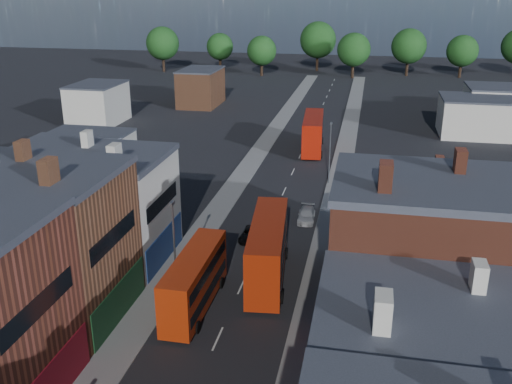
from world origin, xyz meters
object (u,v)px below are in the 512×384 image
at_px(bus_1, 268,249).
at_px(car_3, 306,215).
at_px(bus_2, 313,132).
at_px(ped_3, 324,333).
at_px(bus_0, 195,280).
at_px(car_2, 250,234).

bearing_deg(bus_1, car_3, 76.50).
relative_size(bus_2, ped_3, 7.63).
height_order(bus_0, bus_2, bus_2).
height_order(car_3, ped_3, ped_3).
bearing_deg(car_3, bus_2, 92.41).
bearing_deg(car_2, bus_0, -94.37).
relative_size(bus_0, bus_1, 0.84).
bearing_deg(ped_3, bus_1, 51.21).
height_order(bus_0, car_2, bus_0).
distance_m(car_2, ped_3, 18.72).
xyz_separation_m(bus_0, car_3, (6.67, 19.54, -1.84)).
bearing_deg(bus_0, bus_2, 85.04).
distance_m(bus_1, bus_2, 41.42).
distance_m(bus_2, car_3, 27.84).
distance_m(bus_1, car_3, 14.06).
relative_size(bus_0, ped_3, 6.41).
bearing_deg(ped_3, car_3, 27.91).
distance_m(bus_0, bus_1, 7.55).
bearing_deg(bus_2, car_3, -89.33).
height_order(bus_1, car_2, bus_1).
xyz_separation_m(car_2, ped_3, (8.90, -16.46, 0.39)).
height_order(bus_2, car_3, bus_2).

